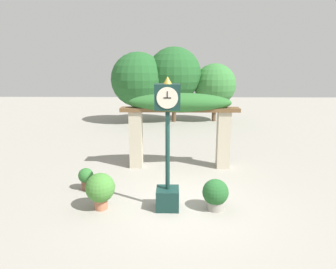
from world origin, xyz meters
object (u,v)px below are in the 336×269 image
object	(u,v)px
potted_plant_near_right	(100,189)
potted_plant_far_left	(215,194)
pedestal_clock	(168,143)
potted_plant_near_left	(86,177)

from	to	relation	value
potted_plant_near_right	potted_plant_far_left	size ratio (longest dim) A/B	1.19
pedestal_clock	potted_plant_near_left	bearing A→B (deg)	154.25
pedestal_clock	potted_plant_near_right	bearing A→B (deg)	-178.04
pedestal_clock	potted_plant_far_left	bearing A→B (deg)	-1.25
potted_plant_near_left	potted_plant_near_right	size ratio (longest dim) A/B	0.69
pedestal_clock	potted_plant_far_left	xyz separation A→B (m)	(1.25, -0.03, -1.36)
potted_plant_near_right	potted_plant_far_left	xyz separation A→B (m)	(3.01, 0.03, -0.13)
potted_plant_near_right	potted_plant_far_left	world-z (taller)	potted_plant_near_right
pedestal_clock	potted_plant_near_left	size ratio (longest dim) A/B	5.11
potted_plant_near_right	potted_plant_far_left	bearing A→B (deg)	0.63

